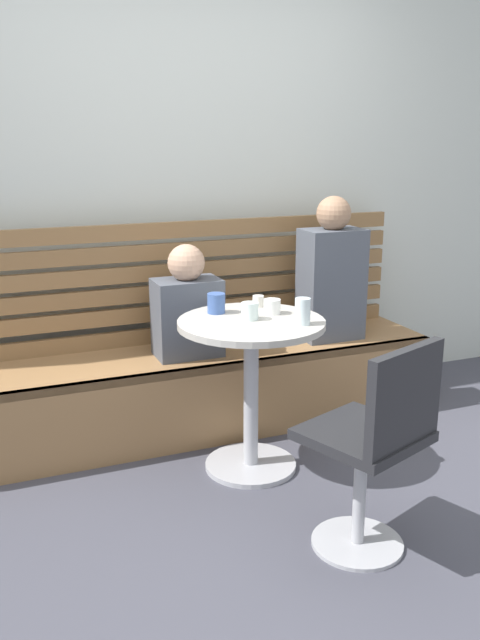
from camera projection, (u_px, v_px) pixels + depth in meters
ground at (290, 548)px, 2.62m from camera, size 8.00×8.00×0.00m
back_wall at (162, 155)px, 3.70m from camera, size 5.20×0.10×2.90m
booth_bench at (192, 391)px, 3.63m from camera, size 2.70×0.52×0.44m
booth_backrest at (176, 282)px, 3.70m from camera, size 2.65×0.04×0.67m
cafe_table at (251, 366)px, 3.12m from camera, size 0.68×0.68×0.74m
white_chair at (377, 442)px, 2.47m from camera, size 0.51×0.51×0.85m
person_adult at (331, 275)px, 3.75m from camera, size 0.34×0.22×0.80m
person_child_left at (187, 308)px, 3.47m from camera, size 0.34×0.22×0.59m
cup_ceramic_white at (272, 307)px, 3.17m from camera, size 0.08×0.08×0.07m
cup_glass_short at (250, 311)px, 3.07m from camera, size 0.08×0.08×0.08m
cup_glass_tall at (303, 311)px, 2.98m from camera, size 0.07×0.07×0.12m
cup_mug_blue at (216, 303)px, 3.18m from camera, size 0.08×0.08×0.09m
cup_espresso_small at (258, 301)px, 3.30m from camera, size 0.06×0.06×0.05m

